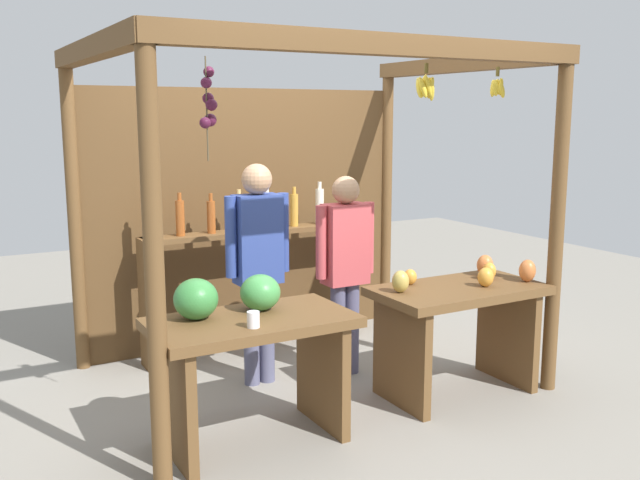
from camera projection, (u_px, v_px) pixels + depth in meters
name	position (u px, v px, depth m)	size (l,w,h in m)	color
ground_plane	(306.00, 377.00, 5.24)	(12.00, 12.00, 0.00)	gray
market_stall	(277.00, 184.00, 5.39)	(2.91, 2.15, 2.36)	brown
fruit_counter_left	(246.00, 342.00, 4.12)	(1.17, 0.64, 1.00)	brown
fruit_counter_right	(459.00, 314.00, 4.87)	(1.17, 0.64, 0.92)	brown
bottle_shelf_unit	(255.00, 252.00, 5.73)	(1.86, 0.22, 1.36)	brown
vendor_man	(258.00, 254.00, 4.98)	(0.48, 0.21, 1.58)	slate
vendor_woman	(345.00, 259.00, 5.16)	(0.48, 0.20, 1.48)	#4F4E6C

